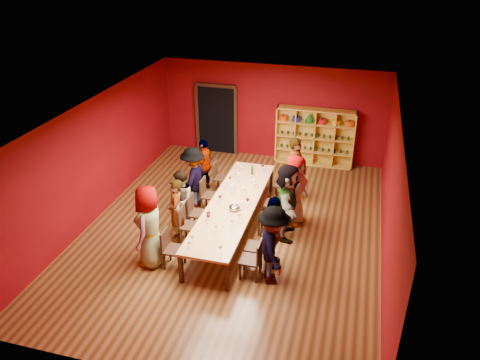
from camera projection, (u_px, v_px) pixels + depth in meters
The scene contains 49 objects.
room_shell at pixel (233, 175), 10.75m from camera, with size 7.10×9.10×3.04m.
tasting_table at pixel (233, 205), 11.12m from camera, with size 1.10×4.50×0.75m.
doorway at pixel (217, 119), 15.14m from camera, with size 1.40×0.17×2.30m.
shelving_unit at pixel (315, 134), 14.36m from camera, with size 2.40×0.40×1.80m.
chair_person_left_0 at pixel (170, 247), 9.96m from camera, with size 0.42×0.42×0.89m.
person_left_0 at pixel (150, 226), 9.86m from camera, with size 0.91×0.50×1.87m, color #577DB4.
chair_person_left_1 at pixel (186, 223), 10.79m from camera, with size 0.42×0.42×0.89m.
person_left_1 at pixel (176, 211), 10.71m from camera, with size 0.57×0.42×1.56m, color #15193B.
chair_person_left_2 at pixel (195, 211), 11.27m from camera, with size 0.42×0.42×0.89m.
person_left_2 at pixel (181, 200), 11.24m from camera, with size 0.73×0.40×1.49m, color silver.
chair_person_left_3 at pixel (207, 193), 12.06m from camera, with size 0.42×0.42×0.89m.
person_left_3 at pixel (193, 179), 11.98m from camera, with size 1.10×0.46×1.71m, color #5175A8.
chair_person_left_4 at pixel (219, 175), 12.95m from camera, with size 0.42×0.42×0.89m.
person_left_4 at pixel (205, 165), 12.92m from camera, with size 0.90×0.41×1.53m, color silver.
chair_person_right_0 at pixel (254, 258), 9.61m from camera, with size 0.42×0.42×0.89m.
person_right_0 at pixel (273, 246), 9.35m from camera, with size 1.12×0.46×1.74m, color silver.
chair_person_right_1 at pixel (259, 245), 10.02m from camera, with size 0.42×0.42×0.89m.
person_right_1 at pixel (273, 233), 9.79m from camera, with size 0.99×0.45×1.69m, color #5B7FBC.
chair_person_right_2 at pixel (271, 216), 11.07m from camera, with size 0.42×0.42×0.89m.
person_right_2 at pixel (287, 202), 10.78m from camera, with size 1.74×0.50×1.87m, color #5B84BD.
chair_person_right_3 at pixel (276, 202), 11.64m from camera, with size 0.42×0.42×0.89m.
person_right_3 at pixel (295, 190), 11.36m from camera, with size 0.88×0.48×1.80m, color #141C38.
chair_person_right_4 at pixel (284, 182), 12.59m from camera, with size 0.42×0.42×0.89m.
person_right_4 at pixel (296, 170), 12.34m from camera, with size 0.66×0.48×1.81m, color silver.
wine_glass_0 at pixel (221, 247), 9.28m from camera, with size 0.07×0.07×0.18m.
wine_glass_1 at pixel (248, 200), 10.93m from camera, with size 0.08×0.08×0.21m.
wine_glass_2 at pixel (230, 178), 11.97m from camera, with size 0.07×0.07×0.18m.
wine_glass_3 at pixel (220, 197), 11.06m from camera, with size 0.08×0.08×0.20m.
wine_glass_4 at pixel (189, 243), 9.43m from camera, with size 0.07×0.07×0.18m.
wine_glass_5 at pixel (228, 182), 11.71m from camera, with size 0.08×0.08×0.21m.
wine_glass_6 at pixel (241, 167), 12.53m from camera, with size 0.08×0.08×0.19m.
wine_glass_7 at pixel (208, 216), 10.27m from camera, with size 0.09×0.09×0.22m.
wine_glass_8 at pixel (208, 213), 10.38m from camera, with size 0.08×0.08×0.21m.
wine_glass_9 at pixel (254, 185), 11.62m from camera, with size 0.08×0.08×0.19m.
wine_glass_10 at pixel (243, 189), 11.37m from camera, with size 0.09×0.09×0.22m.
wine_glass_11 at pixel (216, 226), 9.96m from camera, with size 0.07×0.07×0.18m.
wine_glass_12 at pixel (253, 181), 11.78m from camera, with size 0.09×0.09×0.22m.
wine_glass_13 at pixel (232, 221), 10.11m from camera, with size 0.09×0.09×0.22m.
wine_glass_14 at pixel (263, 166), 12.56m from camera, with size 0.09×0.09×0.21m.
wine_glass_15 at pixel (192, 236), 9.60m from camera, with size 0.08×0.08×0.20m.
wine_glass_16 at pixel (238, 164), 12.65m from camera, with size 0.08×0.08×0.20m.
wine_glass_17 at pixel (239, 215), 10.32m from camera, with size 0.09×0.09×0.22m.
wine_glass_18 at pixel (223, 193), 11.24m from camera, with size 0.07×0.07×0.19m.
wine_glass_19 at pixel (239, 174), 12.15m from camera, with size 0.08×0.08×0.20m.
wine_glass_20 at pixel (242, 203), 10.80m from camera, with size 0.08×0.08×0.19m.
spittoon_bowl at pixel (234, 207), 10.79m from camera, with size 0.27×0.27×0.15m, color #B4B7BB.
carafe_a at pixel (233, 189), 11.44m from camera, with size 0.13×0.13×0.28m.
carafe_b at pixel (235, 206), 10.74m from camera, with size 0.10×0.10×0.24m.
wine_bottle at pixel (252, 171), 12.39m from camera, with size 0.08×0.08×0.29m.
Camera 1 is at (2.66, -9.22, 6.34)m, focal length 35.00 mm.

